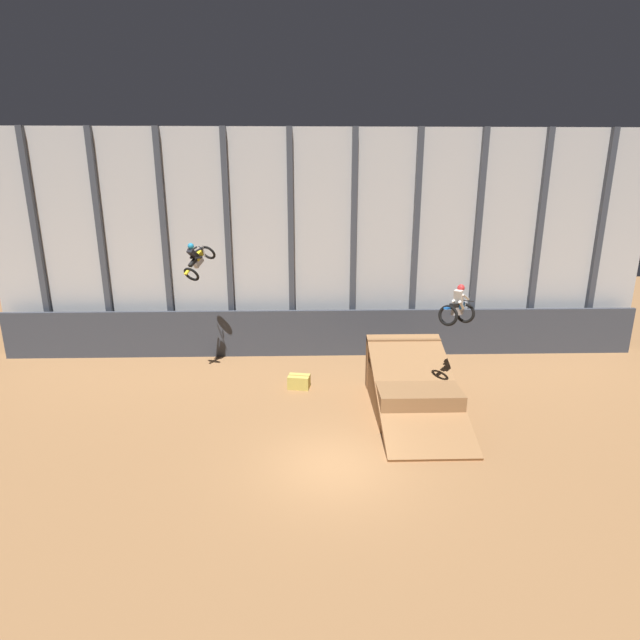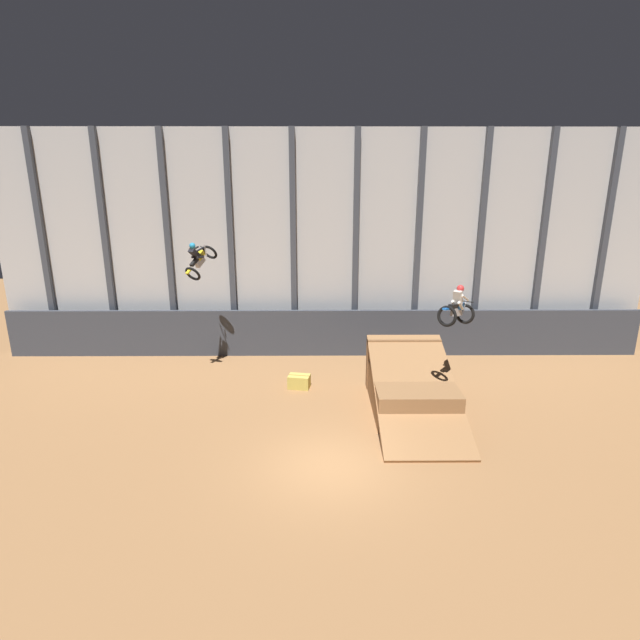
# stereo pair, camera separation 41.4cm
# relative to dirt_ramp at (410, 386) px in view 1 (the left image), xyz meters

# --- Properties ---
(ground_plane) EXTENTS (60.00, 60.00, 0.00)m
(ground_plane) POSITION_rel_dirt_ramp_xyz_m (-3.25, -4.29, -0.79)
(ground_plane) COLOR #996B42
(arena_back_wall) EXTENTS (32.00, 0.40, 10.90)m
(arena_back_wall) POSITION_rel_dirt_ramp_xyz_m (-3.25, 6.60, 4.66)
(arena_back_wall) COLOR silver
(arena_back_wall) RESTS_ON ground_plane
(lower_barrier) EXTENTS (31.36, 0.20, 2.34)m
(lower_barrier) POSITION_rel_dirt_ramp_xyz_m (-3.25, 5.80, 0.38)
(lower_barrier) COLOR #383D47
(lower_barrier) RESTS_ON ground_plane
(dirt_ramp) EXTENTS (3.06, 6.21, 2.37)m
(dirt_ramp) POSITION_rel_dirt_ramp_xyz_m (0.00, 0.00, 0.00)
(dirt_ramp) COLOR olive
(dirt_ramp) RESTS_ON ground_plane
(rider_bike_left_air) EXTENTS (1.43, 1.81, 1.70)m
(rider_bike_left_air) POSITION_rel_dirt_ramp_xyz_m (-8.70, 3.44, 4.47)
(rider_bike_left_air) COLOR black
(rider_bike_right_air) EXTENTS (1.62, 1.67, 1.54)m
(rider_bike_right_air) POSITION_rel_dirt_ramp_xyz_m (1.30, -1.03, 3.42)
(rider_bike_right_air) COLOR black
(hay_bale_trackside) EXTENTS (0.99, 0.75, 0.57)m
(hay_bale_trackside) POSITION_rel_dirt_ramp_xyz_m (-4.39, 1.75, -0.51)
(hay_bale_trackside) COLOR #CCB751
(hay_bale_trackside) RESTS_ON ground_plane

